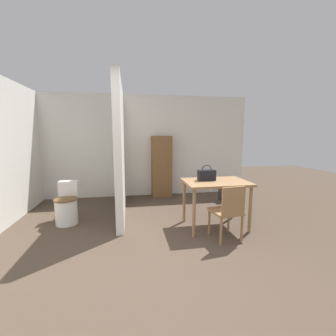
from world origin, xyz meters
TOP-DOWN VIEW (x-y plane):
  - ground_plane at (0.00, 0.00)m, footprint 16.00×16.00m
  - wall_back at (0.00, 3.75)m, footprint 5.55×0.12m
  - partition_wall at (-0.42, 2.55)m, footprint 0.12×2.28m
  - dining_table at (1.14, 1.48)m, footprint 1.03×0.73m
  - wooden_chair at (1.14, 0.99)m, footprint 0.46×0.46m
  - toilet at (-1.35, 2.09)m, footprint 0.39×0.54m
  - handbag at (1.01, 1.57)m, footprint 0.29×0.13m
  - wooden_cabinet at (0.54, 3.50)m, footprint 0.48×0.35m
  - space_heater at (2.00, 2.87)m, footprint 0.34×0.24m

SIDE VIEW (x-z plane):
  - ground_plane at x=0.00m, z-range 0.00..0.00m
  - space_heater at x=2.00m, z-range 0.00..0.40m
  - toilet at x=-1.35m, z-range -0.05..0.66m
  - wooden_chair at x=1.14m, z-range 0.04..0.87m
  - dining_table at x=1.14m, z-range 0.29..1.08m
  - wooden_cabinet at x=0.54m, z-range 0.00..1.51m
  - handbag at x=1.01m, z-range 0.75..1.01m
  - wall_back at x=0.00m, z-range 0.00..2.50m
  - partition_wall at x=-0.42m, z-range 0.00..2.50m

